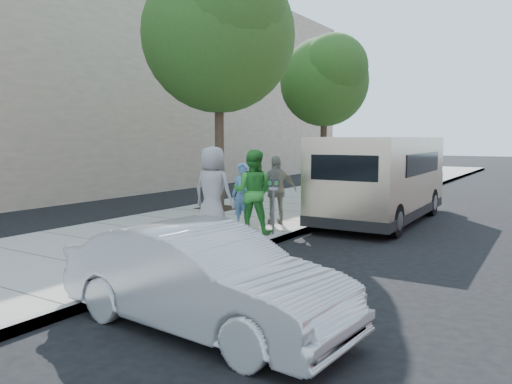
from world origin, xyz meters
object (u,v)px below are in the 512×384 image
at_px(parking_meter, 273,194).
at_px(person_striped_polo, 277,190).
at_px(person_officer, 243,195).
at_px(tree_far, 325,78).
at_px(sedan, 203,278).
at_px(van, 383,177).
at_px(person_gray_shirt, 213,191).
at_px(person_green_shirt, 253,192).
at_px(tree_near, 220,30).

relative_size(parking_meter, person_striped_polo, 0.73).
bearing_deg(person_officer, tree_far, 96.00).
height_order(parking_meter, person_striped_polo, person_striped_polo).
height_order(sedan, person_officer, person_officer).
xyz_separation_m(van, person_gray_shirt, (-2.28, -4.76, -0.09)).
bearing_deg(tree_far, person_gray_shirt, -77.66).
bearing_deg(person_green_shirt, person_officer, -59.87).
distance_m(person_officer, person_gray_shirt, 1.32).
relative_size(tree_near, person_striped_polo, 4.37).
bearing_deg(tree_near, person_gray_shirt, -55.97).
xyz_separation_m(tree_far, parking_meter, (3.50, -10.37, -3.82)).
height_order(van, person_officer, van).
xyz_separation_m(person_gray_shirt, person_striped_polo, (0.45, 2.04, -0.13)).
bearing_deg(van, sedan, -86.66).
bearing_deg(tree_near, van, 13.26).
height_order(parking_meter, person_gray_shirt, person_gray_shirt).
bearing_deg(person_officer, van, 48.29).
relative_size(tree_near, person_officer, 4.81).
relative_size(person_green_shirt, person_striped_polo, 1.11).
bearing_deg(sedan, person_striped_polo, 26.62).
height_order(van, sedan, van).
bearing_deg(van, person_gray_shirt, -116.85).
relative_size(tree_near, parking_meter, 5.96).
bearing_deg(tree_far, parking_meter, -71.34).
bearing_deg(person_green_shirt, parking_meter, -175.54).
distance_m(van, person_officer, 4.19).
bearing_deg(tree_near, parking_meter, -38.36).
relative_size(tree_far, person_officer, 4.15).
relative_size(tree_far, van, 1.02).
relative_size(parking_meter, person_gray_shirt, 0.64).
xyz_separation_m(tree_near, parking_meter, (3.50, -2.77, -4.48)).
bearing_deg(person_gray_shirt, van, -119.09).
xyz_separation_m(tree_near, tree_far, (-0.00, 7.60, -0.66)).
distance_m(tree_near, person_officer, 5.70).
height_order(sedan, person_green_shirt, person_green_shirt).
height_order(tree_near, person_officer, tree_near).
bearing_deg(tree_near, person_officer, -44.52).
xyz_separation_m(parking_meter, person_gray_shirt, (-1.05, -0.87, 0.08)).
bearing_deg(person_striped_polo, van, -164.88).
xyz_separation_m(parking_meter, person_green_shirt, (-0.44, -0.18, 0.04)).
bearing_deg(tree_far, person_striped_polo, -72.44).
distance_m(person_officer, person_green_shirt, 0.94).
height_order(person_green_shirt, person_striped_polo, person_green_shirt).
bearing_deg(person_officer, parking_meter, -28.48).
distance_m(tree_far, person_green_shirt, 11.62).
distance_m(tree_near, person_gray_shirt, 6.22).
bearing_deg(tree_near, person_green_shirt, -43.91).
height_order(tree_far, van, tree_far).
bearing_deg(person_striped_polo, tree_near, -69.73).
relative_size(van, sedan, 1.65).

